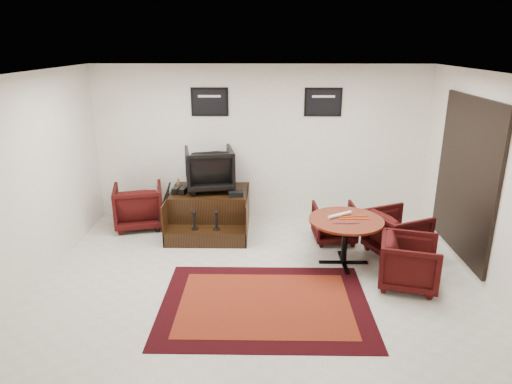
% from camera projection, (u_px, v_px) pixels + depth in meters
% --- Properties ---
extents(ground, '(6.00, 6.00, 0.00)m').
position_uv_depth(ground, '(259.00, 280.00, 6.35)').
color(ground, beige).
rests_on(ground, ground).
extents(room_shell, '(6.02, 5.02, 2.81)m').
position_uv_depth(room_shell, '(291.00, 153.00, 5.90)').
color(room_shell, silver).
rests_on(room_shell, ground).
extents(area_rug, '(2.62, 1.97, 0.01)m').
position_uv_depth(area_rug, '(265.00, 304.00, 5.77)').
color(area_rug, black).
rests_on(area_rug, ground).
extents(shine_podium, '(1.35, 1.39, 0.69)m').
position_uv_depth(shine_podium, '(210.00, 212.00, 7.98)').
color(shine_podium, black).
rests_on(shine_podium, ground).
extents(shine_chair, '(0.93, 0.89, 0.83)m').
position_uv_depth(shine_chair, '(209.00, 167.00, 7.87)').
color(shine_chair, black).
rests_on(shine_chair, shine_podium).
extents(shoes_pair, '(0.26, 0.31, 0.10)m').
position_uv_depth(shoes_pair, '(180.00, 190.00, 7.81)').
color(shoes_pair, black).
rests_on(shoes_pair, shine_podium).
extents(polish_kit, '(0.27, 0.20, 0.08)m').
position_uv_depth(polish_kit, '(236.00, 194.00, 7.64)').
color(polish_kit, black).
rests_on(polish_kit, shine_podium).
extents(umbrella_black, '(0.30, 0.11, 0.80)m').
position_uv_depth(umbrella_black, '(163.00, 210.00, 7.84)').
color(umbrella_black, black).
rests_on(umbrella_black, ground).
extents(umbrella_hooked, '(0.34, 0.13, 0.91)m').
position_uv_depth(umbrella_hooked, '(164.00, 205.00, 7.92)').
color(umbrella_hooked, black).
rests_on(umbrella_hooked, ground).
extents(armchair_side, '(0.98, 0.94, 0.85)m').
position_uv_depth(armchair_side, '(139.00, 204.00, 8.09)').
color(armchair_side, black).
rests_on(armchair_side, ground).
extents(meeting_table, '(1.08, 1.08, 0.71)m').
position_uv_depth(meeting_table, '(346.00, 225.00, 6.64)').
color(meeting_table, '#451809').
rests_on(meeting_table, ground).
extents(table_chair_back, '(0.70, 0.66, 0.69)m').
position_uv_depth(table_chair_back, '(334.00, 221.00, 7.53)').
color(table_chair_back, black).
rests_on(table_chair_back, ground).
extents(table_chair_window, '(0.96, 0.99, 0.78)m').
position_uv_depth(table_chair_window, '(397.00, 231.00, 7.01)').
color(table_chair_window, black).
rests_on(table_chair_window, ground).
extents(table_chair_corner, '(0.86, 0.90, 0.76)m').
position_uv_depth(table_chair_corner, '(409.00, 260.00, 6.10)').
color(table_chair_corner, black).
rests_on(table_chair_corner, ground).
extents(paper_roll, '(0.38, 0.27, 0.05)m').
position_uv_depth(paper_roll, '(340.00, 215.00, 6.72)').
color(paper_roll, white).
rests_on(paper_roll, meeting_table).
extents(table_clutter, '(0.57, 0.33, 0.01)m').
position_uv_depth(table_clutter, '(352.00, 219.00, 6.61)').
color(table_clutter, '#D3420B').
rests_on(table_clutter, meeting_table).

